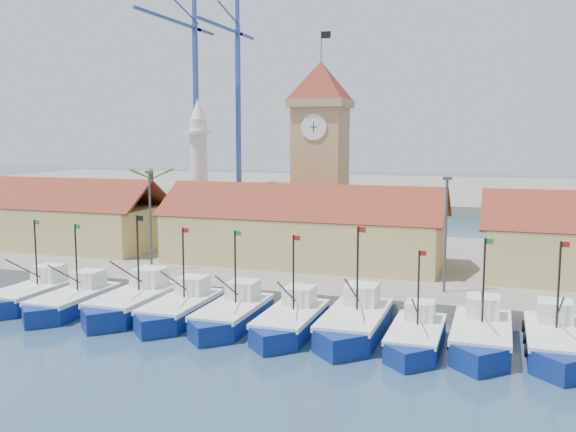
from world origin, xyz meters
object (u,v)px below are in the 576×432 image
(minaret, at_px, (199,170))
(boat_0, at_px, (30,296))
(clock_tower, at_px, (320,152))
(boat_5, at_px, (289,324))

(minaret, bearing_deg, boat_0, -96.49)
(boat_0, height_order, clock_tower, clock_tower)
(boat_0, bearing_deg, boat_5, -1.32)
(boat_5, distance_m, minaret, 33.33)
(boat_0, distance_m, minaret, 26.77)
(boat_0, relative_size, boat_5, 1.01)
(clock_tower, bearing_deg, boat_5, -79.43)
(boat_0, xyz_separation_m, minaret, (2.85, 25.06, 8.98))
(boat_0, height_order, minaret, minaret)
(boat_0, xyz_separation_m, boat_5, (22.25, -0.51, -0.01))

